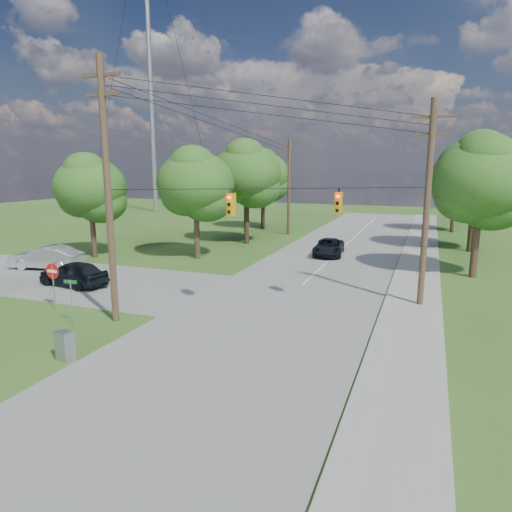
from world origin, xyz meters
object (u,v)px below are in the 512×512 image
at_px(pole_sw, 108,189).
at_px(pole_north_e, 430,189).
at_px(car_cross_silver, 46,257).
at_px(pole_ne, 427,202).
at_px(car_main_north, 329,247).
at_px(control_cabinet, 65,346).
at_px(do_not_enter_sign, 53,276).
at_px(car_cross_dark, 73,273).
at_px(pole_north_w, 289,186).

distance_m(pole_sw, pole_north_e, 32.55).
bearing_deg(pole_sw, car_cross_silver, 147.68).
xyz_separation_m(pole_ne, car_main_north, (-7.37, 11.89, -4.77)).
distance_m(pole_ne, control_cabinet, 17.94).
bearing_deg(do_not_enter_sign, control_cabinet, -42.86).
distance_m(control_cabinet, do_not_enter_sign, 7.03).
height_order(car_main_north, control_cabinet, car_main_north).
xyz_separation_m(pole_ne, pole_north_e, (-0.00, 22.00, -0.34)).
bearing_deg(pole_sw, car_cross_dark, 146.13).
height_order(pole_sw, car_cross_dark, pole_sw).
xyz_separation_m(car_cross_dark, car_cross_silver, (-5.20, 3.04, 0.04)).
distance_m(car_cross_dark, car_cross_silver, 6.02).
bearing_deg(car_cross_silver, pole_sw, 45.97).
bearing_deg(car_cross_silver, do_not_enter_sign, 35.55).
distance_m(pole_sw, pole_north_w, 29.62).
height_order(car_cross_silver, do_not_enter_sign, do_not_enter_sign).
distance_m(pole_ne, do_not_enter_sign, 19.31).
bearing_deg(car_main_north, pole_north_e, 48.12).
height_order(pole_north_w, do_not_enter_sign, pole_north_w).
distance_m(pole_north_w, do_not_enter_sign, 29.71).
distance_m(pole_north_e, car_cross_dark, 32.48).
bearing_deg(pole_ne, do_not_enter_sign, -157.36).
distance_m(car_main_north, do_not_enter_sign, 21.71).
distance_m(car_cross_silver, do_not_enter_sign, 10.42).
relative_size(pole_sw, car_cross_dark, 2.62).
bearing_deg(pole_north_e, car_cross_silver, -138.46).
bearing_deg(pole_ne, pole_north_w, 122.29).
relative_size(pole_sw, pole_ne, 1.14).
height_order(car_cross_silver, car_main_north, car_cross_silver).
height_order(pole_north_w, car_cross_dark, pole_north_w).
xyz_separation_m(pole_north_e, car_cross_dark, (-19.92, -25.29, -4.32)).
height_order(pole_sw, pole_north_w, pole_sw).
relative_size(car_main_north, do_not_enter_sign, 1.98).
relative_size(pole_ne, pole_north_w, 1.05).
relative_size(control_cabinet, do_not_enter_sign, 0.47).
bearing_deg(pole_sw, pole_north_e, 65.48).
relative_size(car_cross_silver, control_cabinet, 4.36).
distance_m(car_cross_dark, car_main_north, 19.69).
relative_size(pole_north_e, pole_north_w, 1.00).
xyz_separation_m(pole_ne, car_cross_dark, (-19.92, -3.29, -4.65)).
height_order(pole_north_e, do_not_enter_sign, pole_north_e).
height_order(car_cross_dark, do_not_enter_sign, do_not_enter_sign).
height_order(pole_north_e, car_cross_dark, pole_north_e).
bearing_deg(do_not_enter_sign, pole_north_w, 82.89).
bearing_deg(pole_north_w, car_cross_dark, -103.38).
distance_m(pole_sw, pole_ne, 15.51).
height_order(pole_north_e, car_main_north, pole_north_e).
bearing_deg(car_main_north, pole_ne, -63.98).
xyz_separation_m(pole_north_w, do_not_enter_sign, (-3.59, -29.30, -3.36)).
relative_size(pole_north_w, car_main_north, 2.07).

